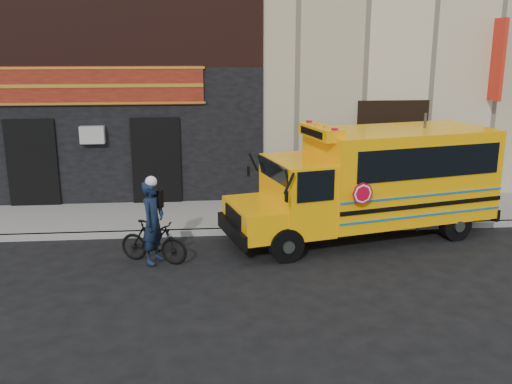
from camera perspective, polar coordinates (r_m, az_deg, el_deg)
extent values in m
plane|color=black|center=(12.61, 3.18, -7.89)|extent=(120.00, 120.00, 0.00)
cube|color=gray|center=(15.00, 1.76, -3.83)|extent=(40.00, 0.20, 0.15)
cube|color=gray|center=(16.42, 1.14, -2.18)|extent=(40.00, 3.00, 0.15)
cube|color=beige|center=(22.13, -0.68, 18.08)|extent=(20.00, 10.00, 12.00)
cube|color=black|center=(17.58, -15.86, 5.34)|extent=(10.00, 0.30, 4.00)
cube|color=black|center=(17.40, -16.70, 16.78)|extent=(10.00, 0.28, 3.00)
cube|color=#59140C|center=(17.25, -16.31, 10.16)|extent=(6.50, 0.12, 1.10)
cube|color=black|center=(17.99, -21.42, 2.65)|extent=(1.30, 0.10, 2.50)
cube|color=black|center=(17.32, -9.91, 3.02)|extent=(1.30, 0.10, 2.50)
cube|color=red|center=(18.82, 23.03, 12.07)|extent=(0.10, 0.70, 2.40)
cylinder|color=black|center=(12.98, 3.02, -5.32)|extent=(0.84, 0.46, 0.80)
cylinder|color=black|center=(14.66, 0.25, -2.93)|extent=(0.84, 0.46, 0.80)
cylinder|color=black|center=(15.23, 19.32, -3.11)|extent=(0.84, 0.46, 0.80)
cylinder|color=black|center=(16.69, 15.34, -1.27)|extent=(0.84, 0.46, 0.80)
cube|color=#FFA805|center=(13.54, -0.23, -2.65)|extent=(1.45, 2.18, 0.70)
cube|color=black|center=(13.46, -2.45, -3.89)|extent=(0.61, 2.02, 0.35)
cube|color=#FFA805|center=(13.79, 4.11, -0.22)|extent=(1.67, 2.33, 1.70)
cube|color=black|center=(13.48, 1.91, 1.22)|extent=(0.49, 1.76, 0.90)
cube|color=#FFA805|center=(15.03, 14.19, 1.88)|extent=(4.90, 3.21, 2.25)
cube|color=black|center=(16.62, 20.58, -1.23)|extent=(0.64, 2.17, 0.30)
cube|color=black|center=(14.10, 17.09, 2.84)|extent=(3.80, 0.97, 0.75)
cube|color=#FFA805|center=(13.73, 6.54, 5.98)|extent=(0.87, 1.67, 0.28)
cylinder|color=red|center=(13.05, 10.61, -0.15)|extent=(0.51, 0.15, 0.52)
cylinder|color=#414943|center=(15.37, 16.21, 1.79)|extent=(0.07, 0.07, 3.12)
cube|color=red|center=(15.12, 16.55, 5.33)|extent=(0.05, 0.27, 0.39)
cube|color=white|center=(15.20, 16.41, 3.51)|extent=(0.05, 0.27, 0.34)
imported|color=black|center=(13.11, -10.21, -4.91)|extent=(1.69, 1.06, 0.98)
imported|color=black|center=(12.88, -10.25, -3.18)|extent=(0.69, 0.81, 1.87)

